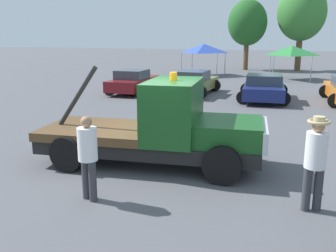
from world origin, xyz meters
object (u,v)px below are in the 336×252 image
(tow_truck, at_px, (163,130))
(canopy_tent_blue, at_px, (204,48))
(tree_center, at_px, (302,13))
(parked_car_olive, at_px, (193,83))
(tree_left, at_px, (247,23))
(person_near_truck, at_px, (316,156))
(canopy_tent_green, at_px, (292,51))
(person_at_hood, at_px, (88,152))
(parked_car_navy, at_px, (264,88))
(parked_car_maroon, at_px, (133,82))

(tow_truck, bearing_deg, canopy_tent_blue, 94.87)
(canopy_tent_blue, distance_m, tree_center, 10.62)
(parked_car_olive, distance_m, tree_left, 17.17)
(person_near_truck, height_order, canopy_tent_green, canopy_tent_green)
(person_at_hood, xyz_separation_m, parked_car_olive, (-2.20, 14.24, -0.35))
(person_near_truck, height_order, parked_car_olive, person_near_truck)
(parked_car_navy, bearing_deg, canopy_tent_green, -10.56)
(person_at_hood, bearing_deg, parked_car_maroon, -139.25)
(person_near_truck, bearing_deg, canopy_tent_blue, -1.57)
(tow_truck, bearing_deg, parked_car_maroon, 111.34)
(tow_truck, bearing_deg, tree_left, 87.23)
(person_at_hood, distance_m, parked_car_navy, 13.63)
(parked_car_maroon, bearing_deg, canopy_tent_blue, -9.41)
(person_near_truck, distance_m, person_at_hood, 4.34)
(canopy_tent_blue, height_order, tree_center, tree_center)
(tree_center, bearing_deg, parked_car_maroon, -114.63)
(parked_car_maroon, distance_m, parked_car_olive, 3.48)
(person_near_truck, bearing_deg, tree_left, -10.01)
(parked_car_maroon, distance_m, tree_left, 18.20)
(parked_car_maroon, relative_size, tree_center, 0.56)
(parked_car_olive, xyz_separation_m, parked_car_navy, (4.02, -0.74, 0.00))
(person_at_hood, height_order, canopy_tent_green, canopy_tent_green)
(canopy_tent_blue, bearing_deg, tree_center, 44.72)
(parked_car_olive, xyz_separation_m, tree_center, (4.97, 17.60, 4.62))
(tow_truck, height_order, person_near_truck, tow_truck)
(person_at_hood, bearing_deg, tree_center, -166.68)
(parked_car_olive, xyz_separation_m, tree_left, (0.20, 16.75, 3.77))
(canopy_tent_blue, xyz_separation_m, tree_left, (2.46, 6.32, 2.20))
(canopy_tent_blue, height_order, canopy_tent_green, canopy_tent_blue)
(tow_truck, relative_size, canopy_tent_green, 2.02)
(person_near_truck, bearing_deg, parked_car_navy, -10.87)
(person_at_hood, height_order, parked_car_maroon, person_at_hood)
(person_at_hood, distance_m, parked_car_maroon, 14.68)
(person_at_hood, xyz_separation_m, parked_car_maroon, (-5.61, 13.56, -0.35))
(person_near_truck, bearing_deg, canopy_tent_green, -17.66)
(tow_truck, xyz_separation_m, person_near_truck, (3.59, -1.42, 0.15))
(person_near_truck, height_order, tree_center, tree_center)
(parked_car_maroon, bearing_deg, canopy_tent_green, -42.00)
(tow_truck, distance_m, tree_center, 29.74)
(person_near_truck, xyz_separation_m, parked_car_olive, (-6.41, 13.16, -0.43))
(parked_car_olive, xyz_separation_m, canopy_tent_blue, (-2.26, 10.44, 1.57))
(tree_center, bearing_deg, canopy_tent_green, -91.35)
(tree_left, relative_size, tree_center, 0.84)
(tow_truck, relative_size, parked_car_olive, 1.32)
(parked_car_olive, bearing_deg, person_near_truck, -153.86)
(person_at_hood, bearing_deg, person_near_truck, 122.65)
(tow_truck, relative_size, tree_center, 0.75)
(parked_car_olive, relative_size, parked_car_navy, 0.98)
(tow_truck, height_order, tree_left, tree_left)
(person_at_hood, relative_size, parked_car_olive, 0.39)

